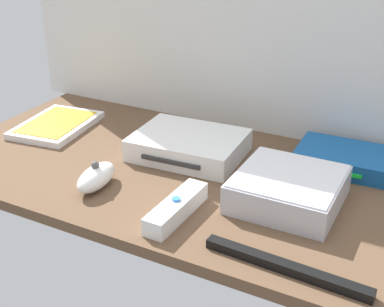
{
  "coord_description": "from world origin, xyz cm",
  "views": [
    {
      "loc": [
        40.69,
        -76.99,
        46.12
      ],
      "look_at": [
        0.0,
        0.0,
        4.0
      ],
      "focal_mm": 49.47,
      "sensor_mm": 36.0,
      "label": 1
    }
  ],
  "objects_px": {
    "remote_nunchuk": "(96,177)",
    "mini_computer": "(288,189)",
    "network_router": "(346,159)",
    "sensor_bar": "(286,267)",
    "game_case": "(56,125)",
    "game_console": "(189,145)",
    "remote_wand": "(176,208)"
  },
  "relations": [
    {
      "from": "remote_nunchuk",
      "to": "mini_computer",
      "type": "bearing_deg",
      "value": 14.45
    },
    {
      "from": "network_router",
      "to": "sensor_bar",
      "type": "bearing_deg",
      "value": -91.81
    },
    {
      "from": "game_case",
      "to": "network_router",
      "type": "relative_size",
      "value": 1.11
    },
    {
      "from": "game_console",
      "to": "remote_wand",
      "type": "relative_size",
      "value": 1.48
    },
    {
      "from": "mini_computer",
      "to": "remote_nunchuk",
      "type": "relative_size",
      "value": 1.66
    },
    {
      "from": "game_console",
      "to": "remote_wand",
      "type": "distance_m",
      "value": 0.23
    },
    {
      "from": "game_console",
      "to": "remote_nunchuk",
      "type": "distance_m",
      "value": 0.21
    },
    {
      "from": "remote_wand",
      "to": "mini_computer",
      "type": "bearing_deg",
      "value": 41.87
    },
    {
      "from": "network_router",
      "to": "remote_wand",
      "type": "bearing_deg",
      "value": -125.52
    },
    {
      "from": "mini_computer",
      "to": "network_router",
      "type": "xyz_separation_m",
      "value": [
        0.05,
        0.18,
        -0.01
      ]
    },
    {
      "from": "sensor_bar",
      "to": "remote_wand",
      "type": "bearing_deg",
      "value": 168.4
    },
    {
      "from": "game_case",
      "to": "remote_nunchuk",
      "type": "height_order",
      "value": "remote_nunchuk"
    },
    {
      "from": "game_case",
      "to": "remote_nunchuk",
      "type": "xyz_separation_m",
      "value": [
        0.24,
        -0.17,
        0.01
      ]
    },
    {
      "from": "remote_nunchuk",
      "to": "game_case",
      "type": "bearing_deg",
      "value": 140.03
    },
    {
      "from": "game_case",
      "to": "sensor_bar",
      "type": "height_order",
      "value": "game_case"
    },
    {
      "from": "network_router",
      "to": "remote_wand",
      "type": "distance_m",
      "value": 0.36
    },
    {
      "from": "game_console",
      "to": "sensor_bar",
      "type": "distance_m",
      "value": 0.39
    },
    {
      "from": "remote_wand",
      "to": "sensor_bar",
      "type": "bearing_deg",
      "value": -13.3
    },
    {
      "from": "game_case",
      "to": "remote_nunchuk",
      "type": "distance_m",
      "value": 0.3
    },
    {
      "from": "game_console",
      "to": "sensor_bar",
      "type": "height_order",
      "value": "game_console"
    },
    {
      "from": "remote_wand",
      "to": "game_case",
      "type": "bearing_deg",
      "value": 156.34
    },
    {
      "from": "remote_wand",
      "to": "sensor_bar",
      "type": "height_order",
      "value": "remote_wand"
    },
    {
      "from": "sensor_bar",
      "to": "remote_nunchuk",
      "type": "bearing_deg",
      "value": 172.4
    },
    {
      "from": "game_case",
      "to": "remote_nunchuk",
      "type": "relative_size",
      "value": 1.99
    },
    {
      "from": "mini_computer",
      "to": "sensor_bar",
      "type": "bearing_deg",
      "value": -72.06
    },
    {
      "from": "mini_computer",
      "to": "network_router",
      "type": "distance_m",
      "value": 0.19
    },
    {
      "from": "game_case",
      "to": "sensor_bar",
      "type": "relative_size",
      "value": 0.86
    },
    {
      "from": "network_router",
      "to": "remote_nunchuk",
      "type": "bearing_deg",
      "value": -144.59
    },
    {
      "from": "game_console",
      "to": "game_case",
      "type": "bearing_deg",
      "value": 179.35
    },
    {
      "from": "network_router",
      "to": "remote_wand",
      "type": "height_order",
      "value": "same"
    },
    {
      "from": "network_router",
      "to": "sensor_bar",
      "type": "height_order",
      "value": "network_router"
    },
    {
      "from": "game_case",
      "to": "remote_wand",
      "type": "distance_m",
      "value": 0.46
    }
  ]
}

